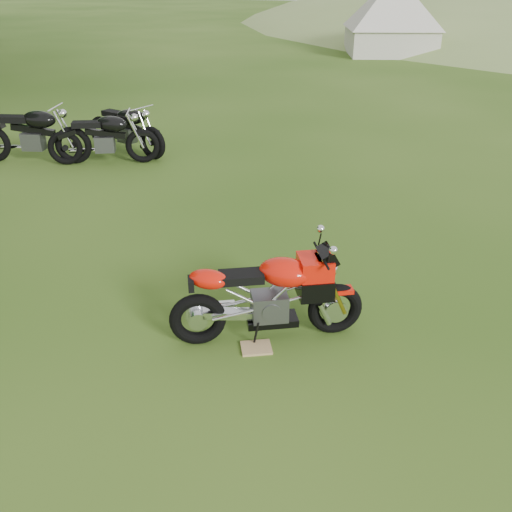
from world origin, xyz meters
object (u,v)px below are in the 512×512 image
(vintage_moto_c, at_px, (103,136))
(vintage_moto_b, at_px, (31,133))
(tent_left, at_px, (392,16))
(vintage_moto_d, at_px, (125,127))
(sport_motorcycle, at_px, (268,290))
(plywood_board, at_px, (256,348))

(vintage_moto_c, bearing_deg, vintage_moto_b, 172.05)
(vintage_moto_b, relative_size, tent_left, 0.63)
(vintage_moto_d, bearing_deg, vintage_moto_b, -124.39)
(sport_motorcycle, bearing_deg, vintage_moto_d, 104.71)
(vintage_moto_b, height_order, vintage_moto_c, vintage_moto_b)
(plywood_board, xyz_separation_m, vintage_moto_c, (-4.13, 4.55, 0.48))
(vintage_moto_b, xyz_separation_m, tent_left, (4.88, 16.38, 0.86))
(vintage_moto_b, bearing_deg, sport_motorcycle, -48.86)
(plywood_board, distance_m, vintage_moto_d, 6.65)
(vintage_moto_c, relative_size, vintage_moto_d, 1.00)
(vintage_moto_b, relative_size, vintage_moto_c, 1.10)
(sport_motorcycle, height_order, plywood_board, sport_motorcycle)
(sport_motorcycle, height_order, vintage_moto_d, sport_motorcycle)
(vintage_moto_d, height_order, tent_left, tent_left)
(plywood_board, height_order, vintage_moto_d, vintage_moto_d)
(plywood_board, distance_m, tent_left, 20.68)
(sport_motorcycle, xyz_separation_m, vintage_moto_b, (-5.42, 4.04, 0.03))
(plywood_board, xyz_separation_m, vintage_moto_b, (-5.37, 4.25, 0.53))
(vintage_moto_b, distance_m, vintage_moto_d, 1.64)
(vintage_moto_d, xyz_separation_m, tent_left, (3.57, 15.39, 0.91))
(plywood_board, relative_size, vintage_moto_b, 0.13)
(vintage_moto_b, xyz_separation_m, vintage_moto_d, (1.31, 0.99, -0.05))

